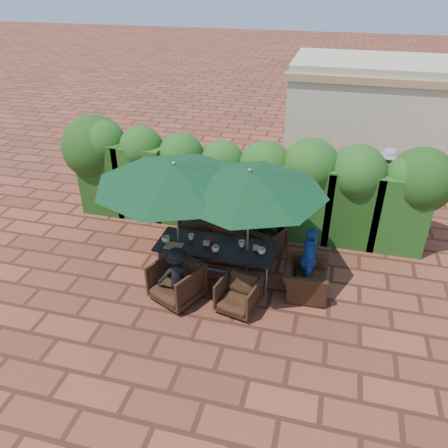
% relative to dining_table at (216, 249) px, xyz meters
% --- Properties ---
extents(ground, '(80.00, 80.00, 0.00)m').
position_rel_dining_table_xyz_m(ground, '(0.06, -0.15, -0.68)').
color(ground, brown).
rests_on(ground, ground).
extents(dining_table, '(2.36, 0.90, 0.75)m').
position_rel_dining_table_xyz_m(dining_table, '(0.00, 0.00, 0.00)').
color(dining_table, black).
rests_on(dining_table, ground).
extents(umbrella_left, '(3.00, 3.00, 2.46)m').
position_rel_dining_table_xyz_m(umbrella_left, '(-0.77, -0.04, 1.54)').
color(umbrella_left, gray).
rests_on(umbrella_left, ground).
extents(umbrella_right, '(2.84, 2.84, 2.46)m').
position_rel_dining_table_xyz_m(umbrella_right, '(0.63, 0.01, 1.54)').
color(umbrella_right, gray).
rests_on(umbrella_right, ground).
extents(chair_far_left, '(1.06, 1.03, 0.87)m').
position_rel_dining_table_xyz_m(chair_far_left, '(-0.74, 1.06, -0.24)').
color(chair_far_left, black).
rests_on(chair_far_left, ground).
extents(chair_far_mid, '(1.01, 0.97, 0.85)m').
position_rel_dining_table_xyz_m(chair_far_mid, '(0.10, 1.04, -0.25)').
color(chair_far_mid, black).
rests_on(chair_far_mid, ground).
extents(chair_far_right, '(0.96, 0.93, 0.76)m').
position_rel_dining_table_xyz_m(chair_far_right, '(0.81, 1.04, -0.29)').
color(chair_far_right, black).
rests_on(chair_far_right, ground).
extents(chair_near_left, '(1.08, 1.05, 0.85)m').
position_rel_dining_table_xyz_m(chair_near_left, '(-0.54, -0.85, -0.25)').
color(chair_near_left, black).
rests_on(chair_near_left, ground).
extents(chair_near_right, '(0.81, 0.78, 0.71)m').
position_rel_dining_table_xyz_m(chair_near_right, '(0.65, -0.85, -0.32)').
color(chair_near_right, black).
rests_on(chair_near_right, ground).
extents(chair_end_right, '(0.66, 0.98, 0.84)m').
position_rel_dining_table_xyz_m(chair_end_right, '(1.79, -0.04, -0.26)').
color(chair_end_right, black).
rests_on(chair_end_right, ground).
extents(adult_far_left, '(0.65, 0.46, 1.19)m').
position_rel_dining_table_xyz_m(adult_far_left, '(-0.92, 1.00, -0.08)').
color(adult_far_left, white).
rests_on(adult_far_left, ground).
extents(adult_far_mid, '(0.56, 0.50, 1.32)m').
position_rel_dining_table_xyz_m(adult_far_mid, '(0.09, 0.89, -0.02)').
color(adult_far_mid, '#1C489B').
rests_on(adult_far_mid, ground).
extents(adult_far_right, '(0.62, 0.50, 1.13)m').
position_rel_dining_table_xyz_m(adult_far_right, '(0.79, 0.93, -0.11)').
color(adult_far_right, black).
rests_on(adult_far_right, ground).
extents(adult_near_left, '(0.82, 0.57, 1.16)m').
position_rel_dining_table_xyz_m(adult_near_left, '(-0.49, -0.91, -0.09)').
color(adult_near_left, black).
rests_on(adult_near_left, ground).
extents(adult_end_right, '(0.49, 0.84, 1.37)m').
position_rel_dining_table_xyz_m(adult_end_right, '(1.81, 0.05, 0.01)').
color(adult_end_right, '#1C489B').
rests_on(adult_end_right, ground).
extents(child_left, '(0.32, 0.29, 0.73)m').
position_rel_dining_table_xyz_m(child_left, '(-0.47, 0.97, -0.31)').
color(child_left, '#EF54A2').
rests_on(child_left, ground).
extents(child_right, '(0.35, 0.32, 0.79)m').
position_rel_dining_table_xyz_m(child_right, '(0.43, 0.98, -0.28)').
color(child_right, purple).
rests_on(child_right, ground).
extents(pedestrian_a, '(1.54, 0.69, 1.59)m').
position_rel_dining_table_xyz_m(pedestrian_a, '(1.60, 4.05, 0.12)').
color(pedestrian_a, green).
rests_on(pedestrian_a, ground).
extents(pedestrian_b, '(0.83, 0.60, 1.56)m').
position_rel_dining_table_xyz_m(pedestrian_b, '(2.32, 4.14, 0.10)').
color(pedestrian_b, '#EF54A2').
rests_on(pedestrian_b, ground).
extents(pedestrian_c, '(1.09, 0.81, 1.55)m').
position_rel_dining_table_xyz_m(pedestrian_c, '(3.41, 4.19, 0.10)').
color(pedestrian_c, gray).
rests_on(pedestrian_c, ground).
extents(cup_a, '(0.16, 0.16, 0.12)m').
position_rel_dining_table_xyz_m(cup_a, '(-1.00, -0.13, 0.14)').
color(cup_a, beige).
rests_on(cup_a, dining_table).
extents(cup_b, '(0.12, 0.12, 0.12)m').
position_rel_dining_table_xyz_m(cup_b, '(-0.54, 0.09, 0.13)').
color(cup_b, beige).
rests_on(cup_b, dining_table).
extents(cup_c, '(0.15, 0.15, 0.12)m').
position_rel_dining_table_xyz_m(cup_c, '(0.04, -0.20, 0.13)').
color(cup_c, beige).
rests_on(cup_c, dining_table).
extents(cup_d, '(0.13, 0.13, 0.12)m').
position_rel_dining_table_xyz_m(cup_d, '(0.49, 0.10, 0.14)').
color(cup_d, beige).
rests_on(cup_d, dining_table).
extents(cup_e, '(0.15, 0.15, 0.12)m').
position_rel_dining_table_xyz_m(cup_e, '(0.92, -0.05, 0.13)').
color(cup_e, beige).
rests_on(cup_e, dining_table).
extents(ketchup_bottle, '(0.04, 0.04, 0.17)m').
position_rel_dining_table_xyz_m(ketchup_bottle, '(-0.16, 0.01, 0.16)').
color(ketchup_bottle, '#B20C0A').
rests_on(ketchup_bottle, dining_table).
extents(sauce_bottle, '(0.04, 0.04, 0.17)m').
position_rel_dining_table_xyz_m(sauce_bottle, '(-0.09, 0.05, 0.16)').
color(sauce_bottle, '#4C230C').
rests_on(sauce_bottle, dining_table).
extents(serving_tray, '(0.35, 0.25, 0.02)m').
position_rel_dining_table_xyz_m(serving_tray, '(-0.79, -0.24, 0.08)').
color(serving_tray, '#967048').
rests_on(serving_tray, dining_table).
extents(number_block_left, '(0.12, 0.06, 0.10)m').
position_rel_dining_table_xyz_m(number_block_left, '(-0.18, -0.03, 0.12)').
color(number_block_left, tan).
rests_on(number_block_left, dining_table).
extents(number_block_right, '(0.12, 0.06, 0.10)m').
position_rel_dining_table_xyz_m(number_block_right, '(0.80, 0.05, 0.12)').
color(number_block_right, tan).
rests_on(number_block_right, dining_table).
extents(hedge_wall, '(9.10, 1.60, 2.40)m').
position_rel_dining_table_xyz_m(hedge_wall, '(-0.07, 2.17, 0.62)').
color(hedge_wall, '#1B380F').
rests_on(hedge_wall, ground).
extents(building, '(6.20, 3.08, 3.20)m').
position_rel_dining_table_xyz_m(building, '(3.56, 6.84, 0.93)').
color(building, beige).
rests_on(building, ground).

